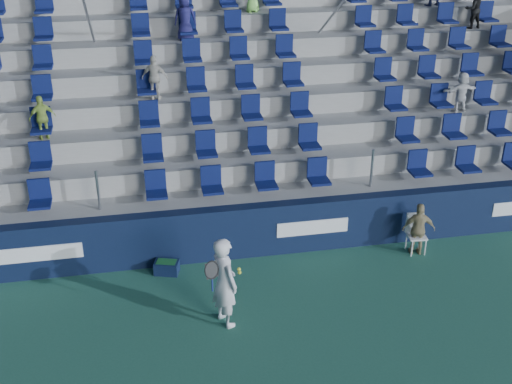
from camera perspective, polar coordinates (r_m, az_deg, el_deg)
The scene contains 7 objects.
ground at distance 11.74m, azimuth 1.67°, elevation -13.57°, with size 70.00×70.00×0.00m, color #29614C.
sponsor_wall at distance 13.95m, azimuth -1.07°, elevation -3.50°, with size 24.00×0.32×1.20m.
grandstand at distance 17.98m, azimuth -3.95°, elevation 8.74°, with size 24.00×8.17×6.63m.
tennis_player at distance 11.77m, azimuth -2.83°, elevation -7.97°, with size 0.73×0.78×1.80m.
line_judge_chair at distance 14.61m, azimuth 13.99°, elevation -3.30°, with size 0.43×0.44×0.89m.
line_judge at distance 14.45m, azimuth 14.26°, elevation -3.22°, with size 0.71×0.30×1.22m, color tan.
ball_bin at distance 13.69m, azimuth -7.94°, elevation -6.59°, with size 0.57×0.46×0.28m.
Camera 1 is at (-2.03, -8.80, 7.50)m, focal length 45.00 mm.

